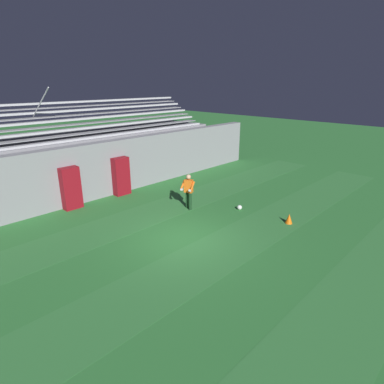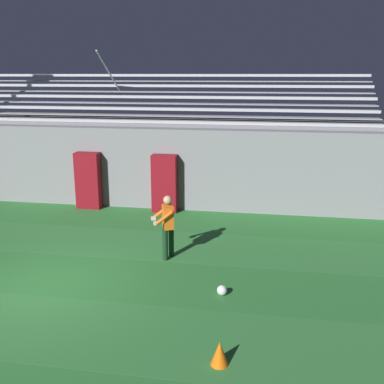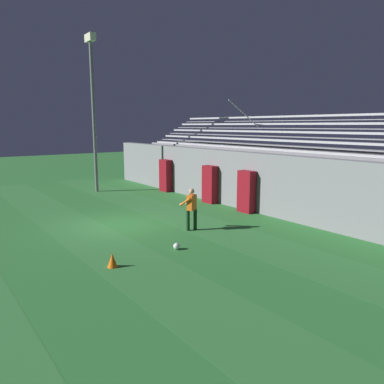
% 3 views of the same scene
% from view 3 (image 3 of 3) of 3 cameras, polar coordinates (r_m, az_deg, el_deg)
% --- Properties ---
extents(ground_plane, '(80.00, 80.00, 0.00)m').
position_cam_3_polar(ground_plane, '(15.80, -11.08, -5.02)').
color(ground_plane, '#2D7533').
extents(turf_stripe_mid, '(28.00, 2.21, 0.01)m').
position_cam_3_polar(turf_stripe_mid, '(15.22, -16.47, -5.82)').
color(turf_stripe_mid, '#337A38').
rests_on(turf_stripe_mid, ground).
extents(turf_stripe_far, '(28.00, 2.21, 0.01)m').
position_cam_3_polar(turf_stripe_far, '(17.16, -2.46, -3.61)').
color(turf_stripe_far, '#337A38').
rests_on(turf_stripe_far, ground).
extents(back_wall, '(24.00, 0.60, 2.80)m').
position_cam_3_polar(back_wall, '(19.14, 6.62, 2.02)').
color(back_wall, gray).
rests_on(back_wall, ground).
extents(padding_pillar_gate_left, '(0.85, 0.44, 1.98)m').
position_cam_3_polar(padding_pillar_gate_left, '(19.86, 2.74, 1.17)').
color(padding_pillar_gate_left, maroon).
rests_on(padding_pillar_gate_left, ground).
extents(padding_pillar_gate_right, '(0.85, 0.44, 1.98)m').
position_cam_3_polar(padding_pillar_gate_right, '(17.85, 8.30, 0.06)').
color(padding_pillar_gate_right, maroon).
rests_on(padding_pillar_gate_right, ground).
extents(padding_pillar_far_left, '(0.85, 0.44, 1.98)m').
position_cam_3_polar(padding_pillar_far_left, '(23.38, -4.05, 2.51)').
color(padding_pillar_far_left, maroon).
rests_on(padding_pillar_far_left, ground).
extents(bleacher_stand, '(18.00, 4.05, 5.43)m').
position_cam_3_polar(bleacher_stand, '(20.78, 11.37, 2.82)').
color(bleacher_stand, gray).
rests_on(bleacher_stand, ground).
extents(floodlight_pole, '(0.90, 0.36, 9.34)m').
position_cam_3_polar(floodlight_pole, '(23.88, -14.88, 13.90)').
color(floodlight_pole, slate).
rests_on(floodlight_pole, ground).
extents(goalkeeper, '(0.67, 0.71, 1.67)m').
position_cam_3_polar(goalkeeper, '(14.59, -0.12, -2.22)').
color(goalkeeper, '#143319').
rests_on(goalkeeper, ground).
extents(soccer_ball, '(0.22, 0.22, 0.22)m').
position_cam_3_polar(soccer_ball, '(12.58, -2.37, -8.26)').
color(soccer_ball, white).
rests_on(soccer_ball, ground).
extents(traffic_cone, '(0.30, 0.30, 0.42)m').
position_cam_3_polar(traffic_cone, '(11.28, -12.04, -10.13)').
color(traffic_cone, orange).
rests_on(traffic_cone, ground).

